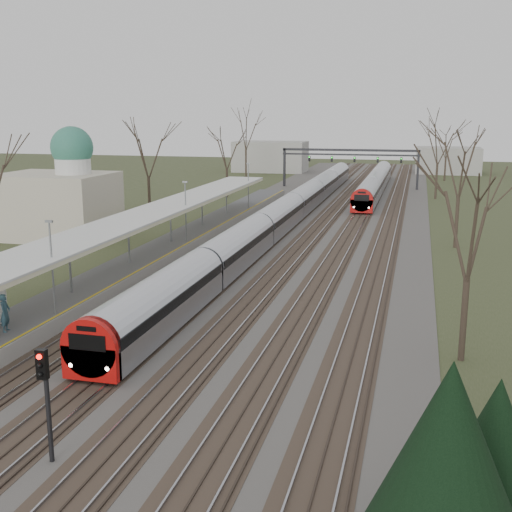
{
  "coord_description": "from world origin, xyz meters",
  "views": [
    {
      "loc": [
        10.58,
        -14.92,
        11.43
      ],
      "look_at": [
        0.24,
        26.06,
        2.0
      ],
      "focal_mm": 45.0,
      "sensor_mm": 36.0,
      "label": 1
    }
  ],
  "objects": [
    {
      "name": "tree_west_far",
      "position": [
        -17.0,
        48.0,
        8.02
      ],
      "size": [
        5.5,
        5.5,
        11.33
      ],
      "color": "#2D231C",
      "rests_on": "ground"
    },
    {
      "name": "ground",
      "position": [
        0.0,
        0.0,
        0.0
      ],
      "size": [
        300.0,
        300.0,
        0.0
      ],
      "primitive_type": "plane",
      "color": "#384223",
      "rests_on": "ground"
    },
    {
      "name": "platform",
      "position": [
        -9.05,
        37.5,
        0.5
      ],
      "size": [
        3.5,
        69.0,
        1.0
      ],
      "primitive_type": "cube",
      "color": "#9E9B93",
      "rests_on": "ground"
    },
    {
      "name": "evergreen_clump",
      "position": [
        11.92,
        -1.2,
        3.27
      ],
      "size": [
        5.9,
        7.1,
        6.5
      ],
      "color": "#2D231C",
      "rests_on": "ground"
    },
    {
      "name": "train_near",
      "position": [
        -2.5,
        52.89,
        1.48
      ],
      "size": [
        2.62,
        90.21,
        3.05
      ],
      "color": "#ABADB5",
      "rests_on": "ground"
    },
    {
      "name": "signal_post",
      "position": [
        -0.75,
        2.12,
        2.72
      ],
      "size": [
        0.35,
        0.45,
        4.1
      ],
      "color": "black",
      "rests_on": "ground"
    },
    {
      "name": "dome_building",
      "position": [
        -21.71,
        38.0,
        3.72
      ],
      "size": [
        10.0,
        8.0,
        10.3
      ],
      "color": "beige",
      "rests_on": "ground"
    },
    {
      "name": "passenger",
      "position": [
        -8.53,
        10.95,
        1.95
      ],
      "size": [
        0.61,
        0.79,
        1.91
      ],
      "primitive_type": "imported",
      "rotation": [
        0.0,
        0.0,
        1.81
      ],
      "color": "#2D4B58",
      "rests_on": "platform"
    },
    {
      "name": "tree_east_far",
      "position": [
        14.0,
        42.0,
        7.29
      ],
      "size": [
        5.0,
        5.0,
        10.3
      ],
      "color": "#2D231C",
      "rests_on": "ground"
    },
    {
      "name": "tree_east_near",
      "position": [
        13.0,
        15.0,
        6.55
      ],
      "size": [
        4.5,
        4.5,
        9.27
      ],
      "color": "#2D231C",
      "rests_on": "ground"
    },
    {
      "name": "signal_gantry",
      "position": [
        0.29,
        84.99,
        4.91
      ],
      "size": [
        21.0,
        0.59,
        6.08
      ],
      "color": "black",
      "rests_on": "ground"
    },
    {
      "name": "train_far",
      "position": [
        4.5,
        80.62,
        1.48
      ],
      "size": [
        2.62,
        45.21,
        3.05
      ],
      "color": "#ABADB5",
      "rests_on": "ground"
    },
    {
      "name": "canopy",
      "position": [
        -9.05,
        32.99,
        3.93
      ],
      "size": [
        4.1,
        50.0,
        3.11
      ],
      "color": "slate",
      "rests_on": "platform"
    },
    {
      "name": "track_bed",
      "position": [
        0.26,
        55.0,
        0.06
      ],
      "size": [
        24.0,
        160.0,
        0.22
      ],
      "color": "#474442",
      "rests_on": "ground"
    }
  ]
}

